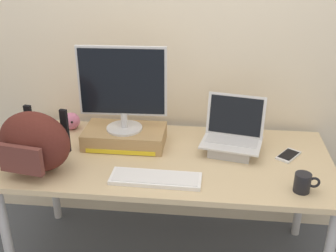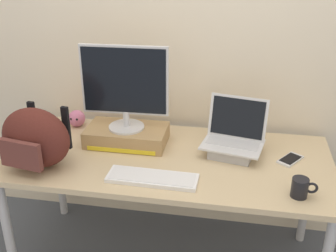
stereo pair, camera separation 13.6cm
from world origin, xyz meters
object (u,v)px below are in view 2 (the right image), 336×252
object	(u,v)px
external_keyboard	(152,178)
coffee_mug	(300,188)
plush_toy	(77,118)
open_laptop	(233,144)
cell_phone	(290,159)
desktop_monitor	(125,87)
messenger_backpack	(35,138)
toner_box_yellow	(127,135)

from	to	relation	value
external_keyboard	coffee_mug	bearing A→B (deg)	-0.27
coffee_mug	plush_toy	distance (m)	1.38
open_laptop	cell_phone	size ratio (longest dim) A/B	2.10
open_laptop	cell_phone	xyz separation A→B (m)	(0.30, -0.02, -0.05)
open_laptop	plush_toy	size ratio (longest dim) A/B	3.46
desktop_monitor	cell_phone	distance (m)	0.96
external_keyboard	plush_toy	size ratio (longest dim) A/B	4.34
desktop_monitor	cell_phone	bearing A→B (deg)	-5.12
external_keyboard	cell_phone	size ratio (longest dim) A/B	2.64
messenger_backpack	coffee_mug	world-z (taller)	messenger_backpack
desktop_monitor	plush_toy	world-z (taller)	desktop_monitor
coffee_mug	external_keyboard	bearing A→B (deg)	178.56
desktop_monitor	external_keyboard	bearing A→B (deg)	-60.41
cell_phone	desktop_monitor	bearing A→B (deg)	-147.84
open_laptop	external_keyboard	size ratio (longest dim) A/B	0.80
external_keyboard	desktop_monitor	bearing A→B (deg)	123.06
toner_box_yellow	plush_toy	bearing A→B (deg)	155.72
external_keyboard	cell_phone	xyz separation A→B (m)	(0.67, 0.32, -0.01)
toner_box_yellow	coffee_mug	world-z (taller)	toner_box_yellow
desktop_monitor	external_keyboard	size ratio (longest dim) A/B	1.07
coffee_mug	plush_toy	size ratio (longest dim) A/B	1.16
external_keyboard	open_laptop	bearing A→B (deg)	43.55
toner_box_yellow	messenger_backpack	world-z (taller)	messenger_backpack
open_laptop	cell_phone	world-z (taller)	open_laptop
toner_box_yellow	open_laptop	world-z (taller)	open_laptop
toner_box_yellow	cell_phone	bearing A→B (deg)	-2.89
plush_toy	messenger_backpack	bearing A→B (deg)	-92.27
desktop_monitor	external_keyboard	world-z (taller)	desktop_monitor
coffee_mug	plush_toy	world-z (taller)	plush_toy
coffee_mug	open_laptop	bearing A→B (deg)	131.63
plush_toy	toner_box_yellow	bearing A→B (deg)	-24.28
cell_phone	plush_toy	distance (m)	1.28
desktop_monitor	open_laptop	xyz separation A→B (m)	(0.60, -0.02, -0.28)
desktop_monitor	messenger_backpack	distance (m)	0.53
desktop_monitor	plush_toy	size ratio (longest dim) A/B	4.64
messenger_backpack	cell_phone	world-z (taller)	messenger_backpack
external_keyboard	coffee_mug	xyz separation A→B (m)	(0.69, -0.02, 0.04)
external_keyboard	cell_phone	world-z (taller)	external_keyboard
desktop_monitor	cell_phone	size ratio (longest dim) A/B	2.82
messenger_backpack	open_laptop	bearing A→B (deg)	26.73
open_laptop	desktop_monitor	bearing A→B (deg)	-170.98
external_keyboard	plush_toy	xyz separation A→B (m)	(-0.59, 0.52, 0.04)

